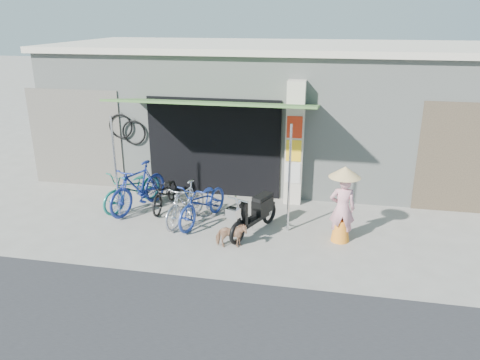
% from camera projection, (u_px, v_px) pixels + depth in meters
% --- Properties ---
extents(ground, '(80.00, 80.00, 0.00)m').
position_uv_depth(ground, '(240.00, 242.00, 9.62)').
color(ground, gray).
rests_on(ground, ground).
extents(bicycle_shop, '(12.30, 5.30, 3.66)m').
position_uv_depth(bicycle_shop, '(274.00, 108.00, 13.71)').
color(bicycle_shop, '#9DA39B').
rests_on(bicycle_shop, ground).
extents(shop_pillar, '(0.42, 0.44, 3.00)m').
position_uv_depth(shop_pillar, '(295.00, 144.00, 11.22)').
color(shop_pillar, beige).
rests_on(shop_pillar, ground).
extents(awning, '(4.60, 1.88, 2.72)m').
position_uv_depth(awning, '(215.00, 105.00, 10.44)').
color(awning, '#3D642D').
rests_on(awning, ground).
extents(neighbour_right, '(2.60, 0.06, 2.60)m').
position_uv_depth(neighbour_right, '(477.00, 160.00, 10.65)').
color(neighbour_right, brown).
rests_on(neighbour_right, ground).
extents(neighbour_left, '(2.60, 0.06, 2.60)m').
position_uv_depth(neighbour_left, '(76.00, 138.00, 12.50)').
color(neighbour_left, '#6B665B').
rests_on(neighbour_left, ground).
extents(bike_teal, '(1.30, 1.92, 0.96)m').
position_uv_depth(bike_teal, '(133.00, 189.00, 11.22)').
color(bike_teal, '#19715F').
rests_on(bike_teal, ground).
extents(bike_blue, '(1.14, 1.97, 1.14)m').
position_uv_depth(bike_blue, '(138.00, 187.00, 11.04)').
color(bike_blue, navy).
rests_on(bike_blue, ground).
extents(bike_black, '(0.54, 1.53, 0.80)m').
position_uv_depth(bike_black, '(165.00, 193.00, 11.19)').
color(bike_black, black).
rests_on(bike_black, ground).
extents(bike_silver, '(0.84, 1.63, 0.94)m').
position_uv_depth(bike_silver, '(185.00, 203.00, 10.36)').
color(bike_silver, silver).
rests_on(bike_silver, ground).
extents(bike_navy, '(1.14, 1.95, 0.97)m').
position_uv_depth(bike_navy, '(203.00, 202.00, 10.39)').
color(bike_navy, navy).
rests_on(bike_navy, ground).
extents(street_dog, '(0.67, 0.41, 0.53)m').
position_uv_depth(street_dog, '(231.00, 236.00, 9.32)').
color(street_dog, tan).
rests_on(street_dog, ground).
extents(moped, '(0.86, 1.63, 0.98)m').
position_uv_depth(moped, '(255.00, 213.00, 9.91)').
color(moped, black).
rests_on(moped, ground).
extents(nun, '(0.64, 0.64, 1.61)m').
position_uv_depth(nun, '(343.00, 204.00, 9.43)').
color(nun, pink).
rests_on(nun, ground).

